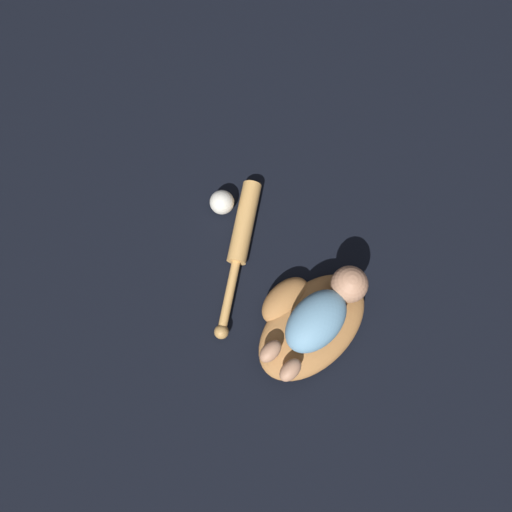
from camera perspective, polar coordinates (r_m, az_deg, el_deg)
The scene contains 5 objects.
ground_plane at distance 1.35m, azimuth 8.47°, elevation -7.62°, with size 6.00×6.00×0.00m, color black.
baseball_glove at distance 1.31m, azimuth 5.92°, elevation -7.50°, with size 0.39×0.32×0.08m.
baby_figure at distance 1.23m, azimuth 7.60°, elevation -6.58°, with size 0.32×0.22×0.09m.
baseball_bat at distance 1.37m, azimuth -1.72°, elevation 1.97°, with size 0.26×0.40×0.05m.
baseball at distance 1.40m, azimuth -3.91°, elevation 6.15°, with size 0.07×0.07×0.07m.
Camera 1 is at (-0.26, -0.12, 1.32)m, focal length 35.00 mm.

